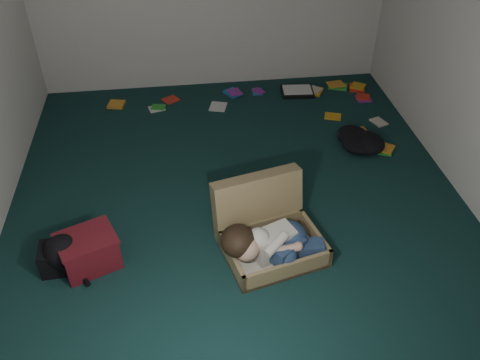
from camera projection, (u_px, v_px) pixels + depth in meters
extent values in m
plane|color=#0F2B2A|center=(238.00, 200.00, 4.53)|extent=(4.50, 4.50, 0.00)
plane|color=silver|center=(312.00, 320.00, 1.97)|extent=(4.50, 0.00, 4.50)
cube|color=olive|center=(274.00, 249.00, 3.95)|extent=(0.84, 0.68, 0.17)
cube|color=silver|center=(274.00, 253.00, 3.97)|extent=(0.76, 0.61, 0.02)
cube|color=olive|center=(258.00, 205.00, 4.08)|extent=(0.77, 0.39, 0.54)
cube|color=beige|center=(273.00, 243.00, 3.87)|extent=(0.36, 0.28, 0.23)
sphere|color=tan|center=(246.00, 248.00, 3.74)|extent=(0.20, 0.20, 0.20)
ellipsoid|color=black|center=(238.00, 241.00, 3.74)|extent=(0.26, 0.28, 0.23)
ellipsoid|color=navy|center=(291.00, 237.00, 3.92)|extent=(0.24, 0.28, 0.23)
cube|color=navy|center=(288.00, 251.00, 3.82)|extent=(0.30, 0.27, 0.15)
cube|color=navy|center=(307.00, 248.00, 3.87)|extent=(0.26, 0.14, 0.12)
sphere|color=white|center=(316.00, 244.00, 3.94)|extent=(0.12, 0.12, 0.12)
sphere|color=white|center=(321.00, 252.00, 3.89)|extent=(0.11, 0.11, 0.11)
cylinder|color=tan|center=(288.00, 249.00, 3.75)|extent=(0.20, 0.11, 0.07)
cube|color=#59121A|center=(89.00, 252.00, 3.85)|extent=(0.49, 0.45, 0.27)
cube|color=#59121A|center=(85.00, 238.00, 3.76)|extent=(0.52, 0.47, 0.02)
cube|color=black|center=(297.00, 92.00, 6.06)|extent=(0.40, 0.31, 0.05)
cube|color=white|center=(297.00, 90.00, 6.04)|extent=(0.36, 0.27, 0.01)
cube|color=orange|center=(116.00, 105.00, 5.84)|extent=(0.19, 0.14, 0.02)
cube|color=red|center=(171.00, 99.00, 5.94)|extent=(0.24, 0.23, 0.02)
cube|color=silver|center=(218.00, 107.00, 5.81)|extent=(0.19, 0.22, 0.02)
cube|color=#1D5FA0|center=(257.00, 91.00, 6.09)|extent=(0.20, 0.23, 0.02)
cube|color=orange|center=(315.00, 92.00, 6.08)|extent=(0.24, 0.22, 0.02)
cube|color=#288D26|center=(338.00, 86.00, 6.19)|extent=(0.20, 0.16, 0.02)
cube|color=#882490|center=(363.00, 99.00, 5.95)|extent=(0.24, 0.23, 0.02)
cube|color=beige|center=(379.00, 122.00, 5.55)|extent=(0.18, 0.21, 0.02)
cube|color=orange|center=(361.00, 132.00, 5.40)|extent=(0.21, 0.23, 0.02)
cube|color=red|center=(357.00, 88.00, 6.15)|extent=(0.23, 0.21, 0.02)
cube|color=silver|center=(157.00, 108.00, 5.77)|extent=(0.21, 0.17, 0.02)
cube|color=#1D5FA0|center=(233.00, 93.00, 6.06)|extent=(0.23, 0.23, 0.02)
cube|color=orange|center=(333.00, 116.00, 5.64)|extent=(0.16, 0.20, 0.02)
cube|color=#288D26|center=(384.00, 150.00, 5.13)|extent=(0.22, 0.24, 0.02)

